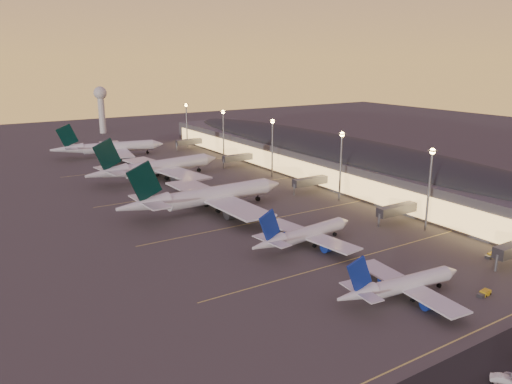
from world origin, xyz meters
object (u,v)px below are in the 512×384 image
Objects in this scene: radar_tower at (101,102)px; service_van_c at (505,380)px; baggage_tug_b at (491,255)px; airliner_wide_mid at (157,167)px; airliner_wide_far at (109,148)px; airliner_wide_near at (206,197)px; airliner_narrow_south at (401,285)px; airliner_narrow_north at (304,235)px; baggage_tug_a at (484,293)px.

radar_tower reaches higher than service_van_c.
baggage_tug_b is (23.40, -284.03, -21.35)m from radar_tower.
baggage_tug_b is at bearing -80.43° from airliner_wide_mid.
airliner_wide_mid reaches higher than airliner_wide_far.
airliner_wide_near reaches higher than baggage_tug_b.
service_van_c reaches higher than baggage_tug_b.
baggage_tug_b is at bearing 10.24° from airliner_narrow_south.
baggage_tug_a is (15.68, -46.22, -2.97)m from airliner_narrow_north.
radar_tower is at bearing 84.49° from baggage_tug_a.
baggage_tug_b is (45.94, -78.72, -4.73)m from airliner_wide_near.
service_van_c is at bearing -100.05° from airliner_wide_mid.
radar_tower reaches higher than airliner_narrow_north.
airliner_wide_mid is 14.28× the size of service_van_c.
airliner_narrow_north is at bearing 93.25° from airliner_narrow_south.
airliner_narrow_south is 0.91× the size of airliner_narrow_north.
radar_tower is 319.23m from service_van_c.
airliner_wide_near is 0.99× the size of airliner_wide_mid.
airliner_wide_near is 94.51m from baggage_tug_a.
baggage_tug_b is (45.30, -194.99, -4.36)m from airliner_wide_far.
radar_tower reaches higher than baggage_tug_b.
baggage_tug_a is at bearing 4.27° from service_van_c.
airliner_wide_far is at bearing 85.54° from airliner_narrow_north.
radar_tower is 7.24× the size of service_van_c.
airliner_wide_far reaches higher than baggage_tug_a.
radar_tower is (15.64, 287.30, 18.69)m from airliner_narrow_south.
service_van_c reaches higher than baggage_tug_a.
airliner_narrow_south is at bearing 39.02° from service_van_c.
airliner_narrow_north is 48.89m from baggage_tug_a.
airliner_wide_mid is at bearing 84.34° from airliner_wide_near.
airliner_wide_mid is 62.36m from airliner_wide_far.
radar_tower reaches higher than baggage_tug_a.
airliner_narrow_north is at bearing -79.03° from airliner_wide_far.
baggage_tug_a is 0.88× the size of service_van_c.
airliner_narrow_south is 136.02m from airliner_wide_mid.
airliner_wide_mid is (3.14, 53.96, 0.03)m from airliner_wide_near.
radar_tower is at bearing 81.40° from airliner_wide_near.
airliner_wide_near is 91.27m from baggage_tug_b.
radar_tower is (14.22, 250.38, 18.39)m from airliner_narrow_north.
airliner_narrow_south reaches higher than service_van_c.
airliner_narrow_south is 7.67× the size of service_van_c.
radar_tower is at bearing 90.48° from baggage_tug_b.
airliner_wide_mid reaches higher than baggage_tug_a.
airliner_wide_near reaches higher than airliner_narrow_south.
service_van_c is (-8.82, -30.29, -2.44)m from airliner_narrow_south.
airliner_narrow_south is at bearing -96.72° from airliner_wide_mid.
radar_tower is at bearing 92.34° from airliner_narrow_south.
service_van_c is (-24.46, -317.59, -21.13)m from radar_tower.
baggage_tug_b is at bearing 0.30° from service_van_c.
airliner_narrow_south is at bearing -93.12° from radar_tower.
radar_tower is 297.36m from baggage_tug_a.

